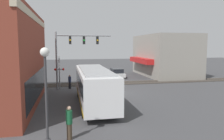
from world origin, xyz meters
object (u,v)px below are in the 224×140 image
at_px(crossing_signal, 59,69).
at_px(parked_car_white, 117,73).
at_px(pedestrian_by_lamp, 69,122).
at_px(pedestrian_at_crossing, 70,82).
at_px(streetlamp, 46,89).
at_px(city_bus, 94,85).

relative_size(crossing_signal, parked_car_white, 0.80).
xyz_separation_m(pedestrian_by_lamp, pedestrian_at_crossing, (14.20, -0.19, -0.11)).
relative_size(crossing_signal, streetlamp, 0.78).
distance_m(streetlamp, parked_car_white, 24.53).
relative_size(city_bus, pedestrian_at_crossing, 6.27).
bearing_deg(crossing_signal, pedestrian_at_crossing, -87.69).
height_order(streetlamp, pedestrian_at_crossing, streetlamp).
bearing_deg(crossing_signal, parked_car_white, -47.35).
xyz_separation_m(city_bus, pedestrian_by_lamp, (-6.75, 2.15, -0.75)).
bearing_deg(parked_car_white, streetlamp, 159.39).
bearing_deg(pedestrian_at_crossing, streetlamp, 175.34).
xyz_separation_m(streetlamp, pedestrian_by_lamp, (0.87, -1.04, -1.99)).
distance_m(city_bus, parked_car_white, 16.20).
relative_size(city_bus, pedestrian_by_lamp, 5.62).
distance_m(crossing_signal, pedestrian_at_crossing, 1.86).
height_order(city_bus, parked_car_white, city_bus).
relative_size(parked_car_white, pedestrian_by_lamp, 2.60).
bearing_deg(crossing_signal, streetlamp, 179.68).
relative_size(city_bus, streetlamp, 2.09).
distance_m(city_bus, pedestrian_by_lamp, 7.12).
height_order(crossing_signal, pedestrian_at_crossing, crossing_signal).
height_order(crossing_signal, streetlamp, streetlamp).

